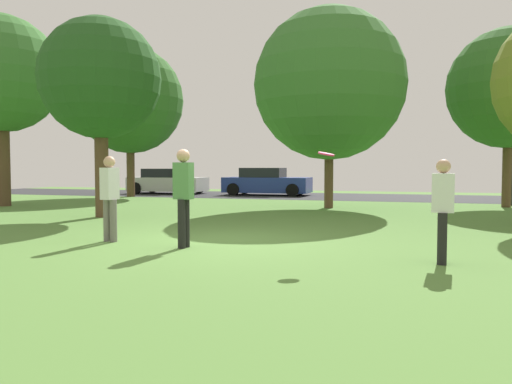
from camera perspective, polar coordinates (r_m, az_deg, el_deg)
name	(u,v)px	position (r m, az deg, el deg)	size (l,w,h in m)	color
ground_plane	(221,243)	(9.78, -4.03, -5.77)	(44.00, 44.00, 0.00)	#547F38
road_strip	(338,197)	(25.29, 9.29, -0.51)	(44.00, 6.40, 0.01)	#28282B
maple_tree_near	(130,100)	(25.87, -14.12, 10.06)	(5.25, 5.25, 7.39)	brown
oak_tree_right	(509,88)	(20.66, 26.76, 10.45)	(4.35, 4.35, 6.49)	brown
birch_tree_lone	(100,79)	(15.59, -17.24, 12.12)	(3.50, 3.50, 5.79)	brown
oak_tree_left	(329,84)	(18.42, 8.33, 11.99)	(5.38, 5.38, 7.10)	brown
maple_tree_far	(1,74)	(21.40, -26.98, 11.81)	(4.35, 4.35, 7.12)	brown
person_thrower	(184,193)	(9.16, -8.23, -0.09)	(0.33, 0.30, 1.79)	black
person_catcher	(443,207)	(8.07, 20.42, -1.59)	(0.33, 0.30, 1.58)	black
person_bystander	(110,195)	(10.24, -16.26, -0.28)	(0.30, 0.35, 1.68)	slate
frisbee_disc	(326,154)	(8.24, 7.97, 4.30)	(0.34, 0.34, 0.08)	#EA2D6B
parked_car_white	(167,182)	(28.25, -10.05, 1.13)	(4.21, 2.05, 1.38)	white
parked_car_blue	(266,183)	(26.19, 1.19, 1.08)	(4.45, 2.05, 1.43)	#233893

